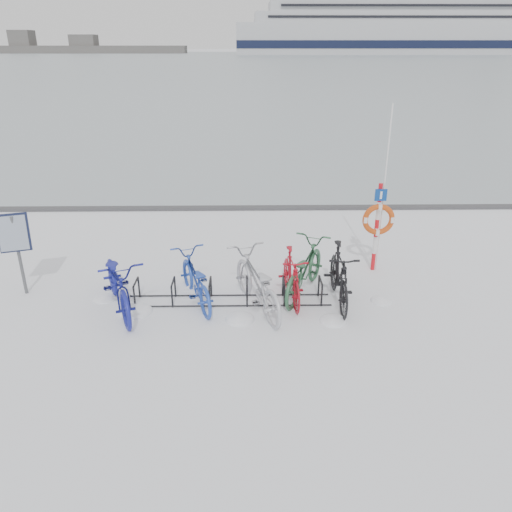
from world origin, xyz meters
name	(u,v)px	position (x,y,z in m)	size (l,w,h in m)	color
ground	(229,301)	(0.00, 0.00, 0.00)	(900.00, 900.00, 0.00)	white
ice_sheet	(246,60)	(0.00, 155.00, 0.01)	(400.00, 298.00, 0.02)	#AAB8C0
quay_edge	(235,208)	(0.00, 5.90, 0.05)	(400.00, 0.25, 0.10)	#3F3F42
bike_rack	(229,293)	(0.00, 0.00, 0.18)	(4.00, 0.48, 0.46)	black
info_board	(15,237)	(-4.15, 0.40, 1.23)	(0.60, 0.38, 1.70)	#595B5E
lifebuoy_station	(378,219)	(3.19, 1.40, 1.21)	(0.69, 0.21, 3.61)	red
cruise_ferry	(403,22)	(68.21, 229.41, 13.10)	(146.37, 27.59, 48.09)	silver
bike_0	(118,281)	(-2.07, -0.25, 0.59)	(0.78, 2.24, 1.18)	navy
bike_1	(195,278)	(-0.65, 0.02, 0.51)	(0.68, 1.94, 1.02)	#2446AD
bike_2	(257,281)	(0.54, -0.26, 0.57)	(0.76, 2.18, 1.15)	#AFB0B7
bike_3	(292,275)	(1.24, 0.12, 0.52)	(0.48, 1.72, 1.03)	red
bike_4	(304,267)	(1.51, 0.38, 0.55)	(0.73, 2.11, 1.11)	#2E613F
bike_5	(339,274)	(2.15, -0.03, 0.59)	(0.56, 1.97, 1.18)	black
snow_drifts	(230,306)	(0.02, -0.20, 0.00)	(5.94, 2.09, 0.21)	white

